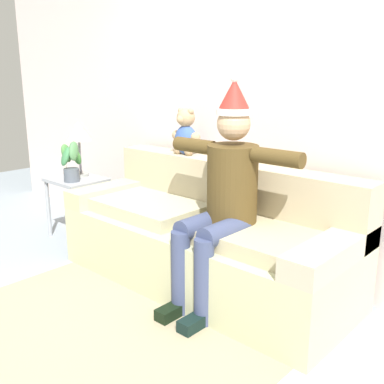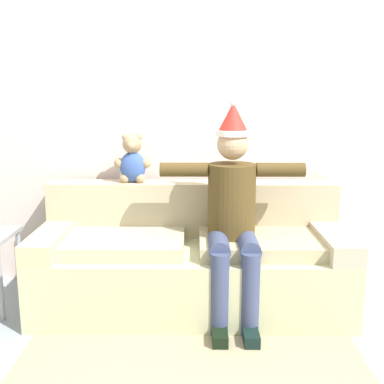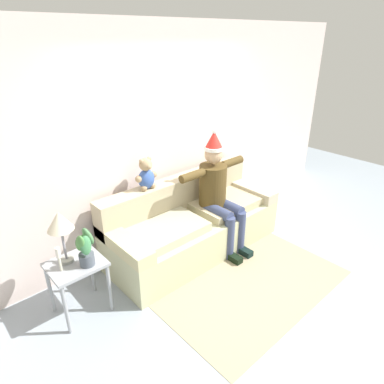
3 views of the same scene
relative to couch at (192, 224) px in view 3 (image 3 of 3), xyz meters
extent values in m
plane|color=#8E9AA5|center=(0.00, -1.03, -0.35)|extent=(10.00, 10.00, 0.00)
cube|color=beige|center=(0.00, 0.52, 1.00)|extent=(7.00, 0.10, 2.70)
cube|color=#B6B88E|center=(0.00, -0.05, -0.11)|extent=(2.25, 0.89, 0.47)
cube|color=tan|center=(0.00, 0.27, 0.33)|extent=(2.25, 0.24, 0.43)
cube|color=#C2B989|center=(-1.02, -0.05, 0.19)|extent=(0.22, 0.89, 0.14)
cube|color=#BAAF94|center=(1.02, -0.05, 0.19)|extent=(0.22, 0.89, 0.14)
cube|color=#AFAB8B|center=(-0.51, -0.10, 0.17)|extent=(0.90, 0.62, 0.10)
cube|color=tan|center=(0.51, -0.10, 0.17)|extent=(0.90, 0.62, 0.10)
cylinder|color=#4C3A1A|center=(0.29, -0.07, 0.48)|extent=(0.34, 0.34, 0.52)
sphere|color=tan|center=(0.29, -0.07, 0.88)|extent=(0.22, 0.22, 0.22)
cylinder|color=white|center=(0.29, -0.07, 0.96)|extent=(0.23, 0.23, 0.04)
cone|color=red|center=(0.29, -0.07, 1.07)|extent=(0.21, 0.21, 0.20)
sphere|color=white|center=(0.29, -0.07, 1.17)|extent=(0.06, 0.06, 0.06)
cylinder|color=#3A4467|center=(0.19, -0.27, 0.22)|extent=(0.14, 0.40, 0.14)
cylinder|color=#3A4467|center=(0.19, -0.47, -0.06)|extent=(0.13, 0.13, 0.57)
cube|color=black|center=(0.19, -0.55, -0.31)|extent=(0.10, 0.24, 0.08)
cylinder|color=#3A4467|center=(0.39, -0.27, 0.22)|extent=(0.14, 0.40, 0.14)
cylinder|color=#3A4467|center=(0.39, -0.47, -0.06)|extent=(0.13, 0.13, 0.57)
cube|color=black|center=(0.39, -0.55, -0.31)|extent=(0.10, 0.24, 0.08)
cylinder|color=#4C3A1A|center=(-0.05, -0.07, 0.70)|extent=(0.34, 0.10, 0.10)
cylinder|color=#4C3A1A|center=(0.63, -0.07, 0.70)|extent=(0.34, 0.10, 0.10)
ellipsoid|color=#36559F|center=(-0.46, 0.27, 0.67)|extent=(0.20, 0.16, 0.24)
sphere|color=tan|center=(-0.46, 0.27, 0.85)|extent=(0.15, 0.15, 0.15)
sphere|color=tan|center=(-0.46, 0.21, 0.84)|extent=(0.07, 0.07, 0.07)
sphere|color=tan|center=(-0.52, 0.27, 0.90)|extent=(0.05, 0.05, 0.05)
sphere|color=tan|center=(-0.41, 0.27, 0.90)|extent=(0.05, 0.05, 0.05)
sphere|color=tan|center=(-0.57, 0.27, 0.70)|extent=(0.08, 0.08, 0.08)
sphere|color=tan|center=(-0.52, 0.24, 0.58)|extent=(0.08, 0.08, 0.08)
sphere|color=tan|center=(-0.36, 0.27, 0.70)|extent=(0.08, 0.08, 0.08)
sphere|color=tan|center=(-0.40, 0.24, 0.58)|extent=(0.08, 0.08, 0.08)
cube|color=#959AA0|center=(-1.56, -0.09, 0.22)|extent=(0.50, 0.44, 0.03)
cylinder|color=#959AA0|center=(-1.78, -0.27, -0.07)|extent=(0.04, 0.04, 0.55)
cylinder|color=#959AA0|center=(-1.34, -0.27, -0.07)|extent=(0.04, 0.04, 0.55)
cylinder|color=#959AA0|center=(-1.78, 0.10, -0.07)|extent=(0.04, 0.04, 0.55)
cylinder|color=#959AA0|center=(-1.34, 0.10, -0.07)|extent=(0.04, 0.04, 0.55)
cylinder|color=gray|center=(-1.60, 0.00, 0.25)|extent=(0.14, 0.14, 0.03)
cylinder|color=gray|center=(-1.60, 0.00, 0.42)|extent=(0.02, 0.02, 0.32)
cone|color=beige|center=(-1.60, 0.00, 0.67)|extent=(0.24, 0.24, 0.18)
cylinder|color=#4E5661|center=(-1.48, -0.18, 0.29)|extent=(0.14, 0.14, 0.12)
ellipsoid|color=#457747|center=(-1.43, -0.17, 0.52)|extent=(0.11, 0.16, 0.21)
ellipsoid|color=#40873B|center=(-1.47, -0.12, 0.46)|extent=(0.15, 0.13, 0.21)
ellipsoid|color=#46803E|center=(-1.52, -0.19, 0.49)|extent=(0.09, 0.17, 0.20)
ellipsoid|color=#3C7C4A|center=(-1.49, -0.22, 0.47)|extent=(0.14, 0.13, 0.20)
cylinder|color=beige|center=(-1.70, -0.11, 0.30)|extent=(0.02, 0.02, 0.15)
cylinder|color=silver|center=(-1.70, -0.11, 0.43)|extent=(0.04, 0.04, 0.10)
cube|color=tan|center=(0.00, -1.04, -0.34)|extent=(2.09, 1.19, 0.01)
camera|label=1|loc=(2.07, -2.42, 1.20)|focal=42.33mm
camera|label=2|loc=(0.03, -3.34, 1.22)|focal=43.88mm
camera|label=3|loc=(-2.47, -2.75, 2.20)|focal=31.61mm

